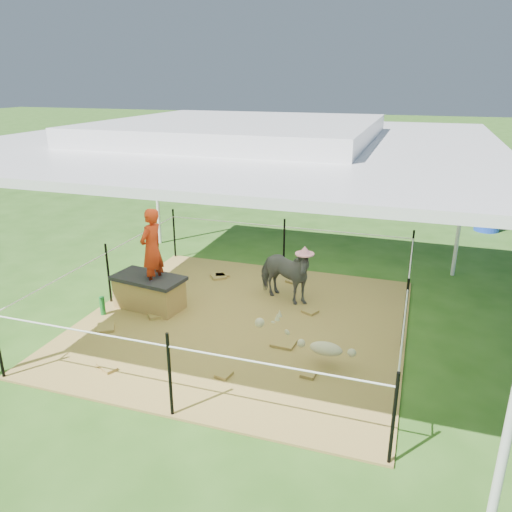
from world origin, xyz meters
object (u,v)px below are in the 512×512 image
(woman, at_px, (151,242))
(foal, at_px, (326,346))
(straw_bale, at_px, (149,294))
(picnic_table_near, at_px, (422,192))
(trash_barrel, at_px, (489,213))
(green_bottle, at_px, (102,306))
(distant_person, at_px, (443,187))
(pony, at_px, (284,274))
(picnic_table_far, at_px, (505,189))

(woman, relative_size, foal, 1.23)
(straw_bale, height_order, picnic_table_near, picnic_table_near)
(trash_barrel, bearing_deg, green_bottle, -131.68)
(straw_bale, xyz_separation_m, green_bottle, (-0.55, -0.45, -0.09))
(straw_bale, relative_size, distant_person, 0.89)
(foal, bearing_deg, picnic_table_near, 87.25)
(pony, xyz_separation_m, foal, (1.01, -1.71, -0.18))
(trash_barrel, xyz_separation_m, distant_person, (-0.98, 1.95, 0.14))
(woman, bearing_deg, green_bottle, -46.82)
(pony, relative_size, trash_barrel, 1.23)
(picnic_table_near, bearing_deg, foal, -113.15)
(pony, relative_size, picnic_table_far, 0.56)
(straw_bale, bearing_deg, foal, -15.72)
(straw_bale, bearing_deg, green_bottle, -140.71)
(foal, bearing_deg, green_bottle, 177.21)
(pony, xyz_separation_m, picnic_table_far, (4.25, 8.56, -0.08))
(woman, bearing_deg, picnic_table_near, 163.92)
(foal, xyz_separation_m, trash_barrel, (2.49, 7.07, 0.13))
(foal, bearing_deg, straw_bale, 167.60)
(foal, xyz_separation_m, distant_person, (1.51, 9.01, 0.27))
(woman, height_order, trash_barrel, woman)
(trash_barrel, relative_size, picnic_table_near, 0.47)
(foal, bearing_deg, picnic_table_far, 75.82)
(picnic_table_near, height_order, picnic_table_far, picnic_table_far)
(woman, height_order, green_bottle, woman)
(picnic_table_far, bearing_deg, trash_barrel, -80.63)
(foal, xyz_separation_m, picnic_table_far, (3.24, 10.27, 0.10))
(foal, height_order, trash_barrel, trash_barrel)
(picnic_table_far, bearing_deg, foal, -85.04)
(woman, relative_size, picnic_table_far, 0.63)
(green_bottle, bearing_deg, picnic_table_near, 63.07)
(straw_bale, distance_m, green_bottle, 0.72)
(woman, distance_m, trash_barrel, 8.23)
(picnic_table_far, bearing_deg, green_bottle, -101.66)
(straw_bale, distance_m, picnic_table_near, 9.15)
(green_bottle, bearing_deg, straw_bale, 39.29)
(straw_bale, height_order, pony, pony)
(picnic_table_near, bearing_deg, woman, -131.64)
(green_bottle, bearing_deg, pony, 28.56)
(straw_bale, height_order, picnic_table_far, picnic_table_far)
(pony, xyz_separation_m, distant_person, (2.52, 7.30, 0.09))
(woman, distance_m, picnic_table_far, 11.24)
(pony, bearing_deg, distant_person, 3.09)
(picnic_table_far, bearing_deg, pony, -93.93)
(trash_barrel, height_order, picnic_table_near, trash_barrel)
(straw_bale, height_order, distant_person, distant_person)
(woman, xyz_separation_m, pony, (1.81, 0.89, -0.62))
(green_bottle, distance_m, foal, 3.49)
(foal, height_order, distant_person, distant_person)
(green_bottle, bearing_deg, foal, -6.11)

